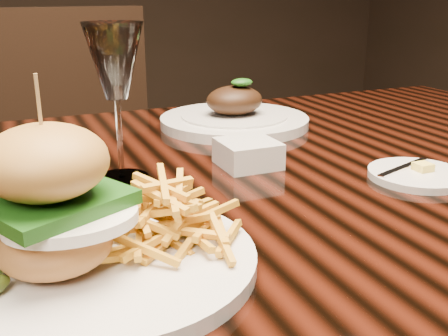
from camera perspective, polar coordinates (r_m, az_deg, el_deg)
name	(u,v)px	position (r m, az deg, el deg)	size (l,w,h in m)	color
dining_table	(208,225)	(0.75, -1.71, -6.24)	(1.60, 0.90, 0.75)	black
burger_plate	(103,223)	(0.47, -13.02, -5.86)	(0.26, 0.26, 0.18)	silver
side_saucer	(417,174)	(0.76, 20.26, -0.66)	(0.13, 0.13, 0.02)	silver
ramekin	(248,153)	(0.76, 2.61, 1.59)	(0.08, 0.08, 0.04)	silver
wine_glass	(115,66)	(0.68, -11.80, 10.78)	(0.08, 0.08, 0.21)	white
far_dish	(234,117)	(0.99, 1.14, 5.59)	(0.28, 0.28, 0.09)	silver
chair_far	(91,152)	(1.61, -14.26, 1.69)	(0.53, 0.53, 0.95)	black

